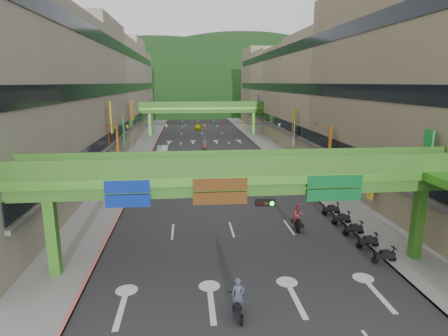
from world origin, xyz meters
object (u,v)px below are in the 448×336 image
object	(u,v)px
overpass_near	(262,188)
car_silver	(163,151)
pedestrian_red	(321,188)
scooter_rider_mid	(298,217)
car_yellow	(198,127)
scooter_rider_near	(238,300)

from	to	relation	value
overpass_near	car_silver	size ratio (longest dim) A/B	5.97
overpass_near	pedestrian_red	distance (m)	17.43
scooter_rider_mid	car_yellow	world-z (taller)	scooter_rider_mid
overpass_near	scooter_rider_mid	xyz separation A→B (m)	(4.05, 6.00, -4.09)
scooter_rider_near	pedestrian_red	size ratio (longest dim) A/B	1.19
overpass_near	scooter_rider_mid	world-z (taller)	overpass_near
car_silver	pedestrian_red	xyz separation A→B (m)	(16.80, -22.80, 0.10)
overpass_near	pedestrian_red	world-z (taller)	overpass_near
car_silver	car_yellow	world-z (taller)	car_silver
car_silver	car_yellow	distance (m)	33.25
scooter_rider_mid	car_yellow	bearing A→B (deg)	95.02
pedestrian_red	scooter_rider_near	bearing A→B (deg)	-132.99
scooter_rider_mid	car_silver	bearing A→B (deg)	111.02
scooter_rider_near	overpass_near	bearing A→B (deg)	66.09
scooter_rider_mid	pedestrian_red	distance (m)	9.66
overpass_near	car_silver	distance (m)	38.26
scooter_rider_near	car_silver	distance (m)	41.98
scooter_rider_mid	scooter_rider_near	bearing A→B (deg)	-119.98
car_silver	pedestrian_red	world-z (taller)	pedestrian_red
scooter_rider_near	pedestrian_red	xyz separation A→B (m)	(10.81, 18.74, -0.10)
scooter_rider_near	pedestrian_red	world-z (taller)	scooter_rider_near
scooter_rider_near	scooter_rider_mid	world-z (taller)	scooter_rider_mid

